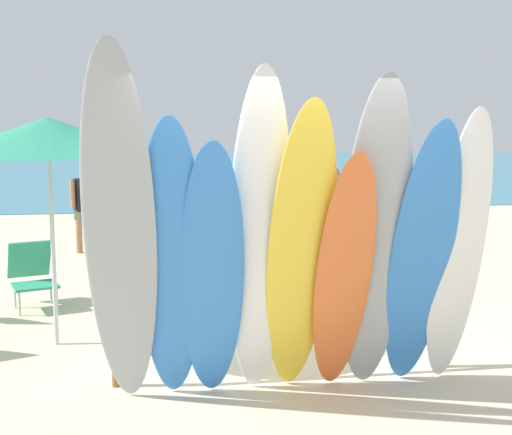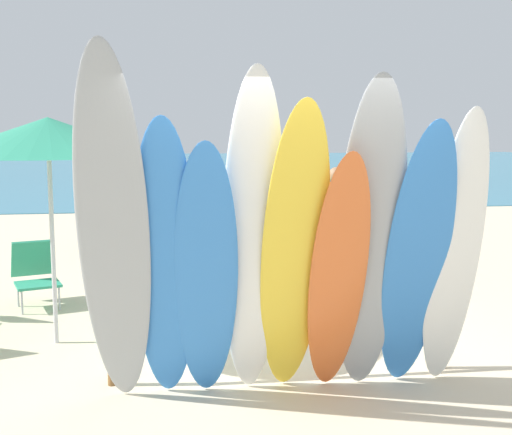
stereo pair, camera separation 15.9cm
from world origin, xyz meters
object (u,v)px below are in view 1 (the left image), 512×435
at_px(surfboard_grey_6, 375,239).
at_px(beachgoer_midbeach, 86,203).
at_px(distant_boat, 337,176).
at_px(beachgoer_near_rack, 332,214).
at_px(surfboard_grey_0, 120,235).
at_px(surfboard_blue_2, 212,275).
at_px(beach_umbrella, 48,137).
at_px(surfboard_rack, 286,308).
at_px(surfboard_yellow_4, 300,253).
at_px(surfboard_blue_7, 422,258).
at_px(beach_chair_red, 32,272).
at_px(beachgoer_by_water, 189,199).
at_px(surfboard_blue_1, 171,264).
at_px(beachgoer_photographing, 306,194).
at_px(surfboard_orange_5, 344,275).
at_px(surfboard_white_3, 259,239).
at_px(surfboard_white_8, 459,250).

bearing_deg(surfboard_grey_6, beachgoer_midbeach, 116.43).
height_order(surfboard_grey_6, distant_boat, surfboard_grey_6).
bearing_deg(beachgoer_near_rack, surfboard_grey_0, 7.21).
distance_m(surfboard_blue_2, beachgoer_midbeach, 6.95).
bearing_deg(beach_umbrella, surfboard_rack, -29.91).
distance_m(surfboard_yellow_4, beach_umbrella, 2.84).
height_order(surfboard_blue_7, beach_chair_red, surfboard_blue_7).
bearing_deg(surfboard_blue_7, beachgoer_by_water, 98.60).
height_order(surfboard_yellow_4, distant_boat, surfboard_yellow_4).
xyz_separation_m(surfboard_blue_1, beachgoer_by_water, (0.49, 6.06, -0.15)).
xyz_separation_m(surfboard_rack, distant_boat, (6.67, 21.50, -0.45)).
relative_size(beachgoer_photographing, beachgoer_midbeach, 1.02).
bearing_deg(surfboard_grey_6, beachgoer_near_rack, 82.49).
xyz_separation_m(surfboard_grey_6, beachgoer_midbeach, (-2.85, 6.77, -0.41)).
xyz_separation_m(surfboard_blue_1, beachgoer_photographing, (2.82, 7.41, -0.24)).
distance_m(surfboard_yellow_4, distant_boat, 23.01).
xyz_separation_m(surfboard_blue_7, distant_boat, (5.66, 21.97, -0.96)).
height_order(surfboard_blue_2, surfboard_orange_5, surfboard_blue_2).
bearing_deg(beachgoer_near_rack, beachgoer_photographing, -146.60).
relative_size(surfboard_white_3, distant_boat, 0.62).
bearing_deg(surfboard_blue_2, distant_boat, 74.05).
bearing_deg(surfboard_white_8, surfboard_orange_5, 178.28).
height_order(surfboard_rack, surfboard_white_3, surfboard_white_3).
bearing_deg(beachgoer_by_water, surfboard_white_3, 58.28).
distance_m(surfboard_blue_2, surfboard_yellow_4, 0.70).
xyz_separation_m(surfboard_grey_0, surfboard_orange_5, (1.71, 0.07, -0.38)).
height_order(surfboard_grey_6, beach_chair_red, surfboard_grey_6).
bearing_deg(beachgoer_photographing, surfboard_orange_5, -156.44).
xyz_separation_m(surfboard_yellow_4, beach_chair_red, (-2.57, 3.24, -0.76)).
xyz_separation_m(beachgoer_by_water, beachgoer_near_rack, (1.92, -1.94, -0.05)).
relative_size(surfboard_blue_7, distant_boat, 0.53).
xyz_separation_m(beachgoer_near_rack, distant_boat, (5.25, 17.85, -0.77)).
relative_size(surfboard_yellow_4, beach_chair_red, 2.82).
bearing_deg(beach_chair_red, beachgoer_midbeach, 66.38).
distance_m(surfboard_white_3, beachgoer_photographing, 7.72).
bearing_deg(distant_boat, beach_umbrella, -113.33).
distance_m(surfboard_yellow_4, beach_chair_red, 4.20).
xyz_separation_m(beachgoer_near_rack, beachgoer_midbeach, (-3.66, 2.63, -0.06)).
distance_m(surfboard_yellow_4, surfboard_grey_6, 0.61).
height_order(surfboard_grey_0, beachgoer_by_water, surfboard_grey_0).
height_order(surfboard_orange_5, distant_boat, surfboard_orange_5).
bearing_deg(surfboard_white_3, surfboard_grey_6, -0.41).
bearing_deg(surfboard_grey_6, surfboard_white_3, -177.57).
relative_size(surfboard_white_8, beachgoer_photographing, 1.53).
xyz_separation_m(beachgoer_near_rack, beach_chair_red, (-3.99, -0.91, -0.50)).
bearing_deg(beachgoer_by_water, surfboard_orange_5, 64.53).
bearing_deg(surfboard_grey_6, beach_chair_red, 138.13).
bearing_deg(surfboard_white_3, surfboard_white_8, 2.16).
distance_m(surfboard_rack, distant_boat, 22.51).
distance_m(surfboard_blue_2, beachgoer_photographing, 7.84).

